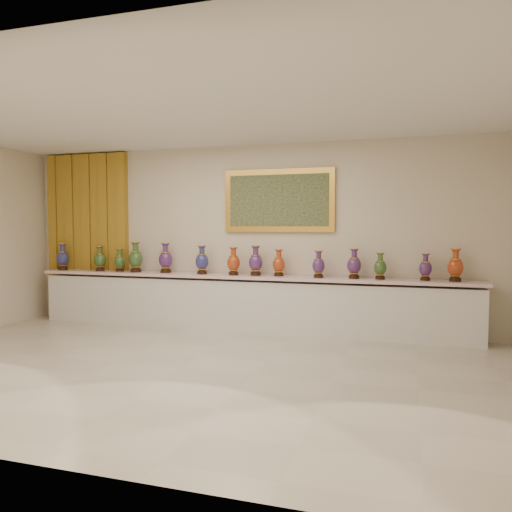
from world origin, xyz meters
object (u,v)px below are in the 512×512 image
Objects in this scene: vase_1 at (100,260)px; vase_2 at (120,261)px; counter at (243,304)px; vase_0 at (63,258)px.

vase_1 reaches higher than vase_2.
counter is 2.74m from vase_1.
vase_1 reaches higher than counter.
vase_1 is 1.10× the size of vase_2.
vase_1 is at bearing -179.62° from counter.
vase_2 is at bearing -179.57° from counter.
vase_1 is 0.40m from vase_2.
vase_0 is 1.09× the size of vase_1.
counter is 3.49m from vase_0.
vase_0 is 1.16m from vase_2.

